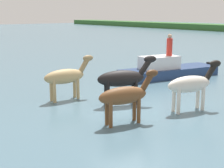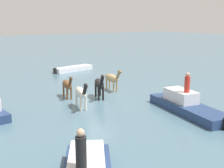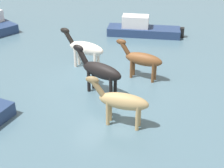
{
  "view_description": "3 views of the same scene",
  "coord_description": "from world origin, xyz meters",
  "px_view_note": "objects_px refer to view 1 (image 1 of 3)",
  "views": [
    {
      "loc": [
        9.04,
        -7.99,
        3.58
      ],
      "look_at": [
        -0.16,
        -0.86,
        0.99
      ],
      "focal_mm": 51.91,
      "sensor_mm": 36.0,
      "label": 1
    },
    {
      "loc": [
        9.66,
        16.75,
        5.39
      ],
      "look_at": [
        -0.9,
        0.9,
        1.16
      ],
      "focal_mm": 46.46,
      "sensor_mm": 36.0,
      "label": 2
    },
    {
      "loc": [
        -12.4,
        -3.86,
        7.21
      ],
      "look_at": [
        -0.69,
        -0.62,
        0.61
      ],
      "focal_mm": 54.89,
      "sensor_mm": 36.0,
      "label": 3
    }
  ],
  "objects_px": {
    "horse_dark_mare": "(123,78)",
    "horse_gray_outer": "(125,96)",
    "person_boatman_standing": "(169,46)",
    "horse_rear_stallion": "(191,84)",
    "horse_pinto_flank": "(66,76)",
    "boat_dinghy_port": "(167,71)"
  },
  "relations": [
    {
      "from": "horse_pinto_flank",
      "to": "boat_dinghy_port",
      "type": "xyz_separation_m",
      "value": [
        -0.72,
        6.9,
        -0.66
      ]
    },
    {
      "from": "horse_pinto_flank",
      "to": "person_boatman_standing",
      "type": "xyz_separation_m",
      "value": [
        -0.66,
        6.92,
        0.79
      ]
    },
    {
      "from": "horse_gray_outer",
      "to": "person_boatman_standing",
      "type": "relative_size",
      "value": 1.87
    },
    {
      "from": "horse_dark_mare",
      "to": "boat_dinghy_port",
      "type": "bearing_deg",
      "value": 46.98
    },
    {
      "from": "horse_dark_mare",
      "to": "horse_rear_stallion",
      "type": "height_order",
      "value": "horse_dark_mare"
    },
    {
      "from": "horse_pinto_flank",
      "to": "horse_rear_stallion",
      "type": "bearing_deg",
      "value": -53.71
    },
    {
      "from": "horse_rear_stallion",
      "to": "person_boatman_standing",
      "type": "relative_size",
      "value": 1.99
    },
    {
      "from": "horse_rear_stallion",
      "to": "person_boatman_standing",
      "type": "height_order",
      "value": "person_boatman_standing"
    },
    {
      "from": "horse_rear_stallion",
      "to": "horse_gray_outer",
      "type": "xyz_separation_m",
      "value": [
        -0.39,
        -2.82,
        -0.06
      ]
    },
    {
      "from": "horse_pinto_flank",
      "to": "person_boatman_standing",
      "type": "relative_size",
      "value": 1.94
    },
    {
      "from": "horse_gray_outer",
      "to": "boat_dinghy_port",
      "type": "height_order",
      "value": "horse_gray_outer"
    },
    {
      "from": "horse_pinto_flank",
      "to": "horse_dark_mare",
      "type": "bearing_deg",
      "value": -52.72
    },
    {
      "from": "boat_dinghy_port",
      "to": "person_boatman_standing",
      "type": "xyz_separation_m",
      "value": [
        0.06,
        0.02,
        1.44
      ]
    },
    {
      "from": "person_boatman_standing",
      "to": "horse_dark_mare",
      "type": "bearing_deg",
      "value": -64.36
    },
    {
      "from": "horse_rear_stallion",
      "to": "horse_gray_outer",
      "type": "distance_m",
      "value": 2.85
    },
    {
      "from": "horse_rear_stallion",
      "to": "horse_pinto_flank",
      "type": "bearing_deg",
      "value": 136.96
    },
    {
      "from": "horse_pinto_flank",
      "to": "person_boatman_standing",
      "type": "height_order",
      "value": "person_boatman_standing"
    },
    {
      "from": "horse_rear_stallion",
      "to": "horse_pinto_flank",
      "type": "height_order",
      "value": "horse_rear_stallion"
    },
    {
      "from": "horse_rear_stallion",
      "to": "horse_gray_outer",
      "type": "height_order",
      "value": "horse_rear_stallion"
    },
    {
      "from": "horse_dark_mare",
      "to": "boat_dinghy_port",
      "type": "height_order",
      "value": "horse_dark_mare"
    },
    {
      "from": "horse_dark_mare",
      "to": "horse_gray_outer",
      "type": "height_order",
      "value": "horse_dark_mare"
    },
    {
      "from": "horse_gray_outer",
      "to": "horse_pinto_flank",
      "type": "bearing_deg",
      "value": 100.73
    }
  ]
}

